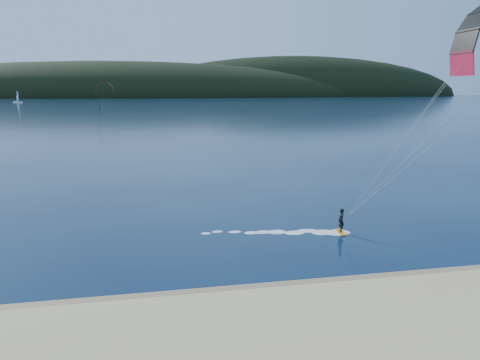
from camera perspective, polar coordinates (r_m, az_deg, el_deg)
name	(u,v)px	position (r m, az deg, el deg)	size (l,w,h in m)	color
ground	(183,355)	(19.14, -7.38, -21.52)	(1800.00, 1800.00, 0.00)	#061532
wet_sand	(177,302)	(23.02, -8.13, -15.34)	(220.00, 2.50, 0.10)	#8D7352
headland	(155,97)	(761.40, -10.99, 10.55)	(1200.00, 310.00, 140.00)	black
kitesurfer_far	(105,91)	(221.72, -17.11, 10.90)	(8.54, 8.48, 12.10)	gold
sailboat	(18,102)	(425.03, -26.81, 9.02)	(7.63, 4.79, 10.66)	white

